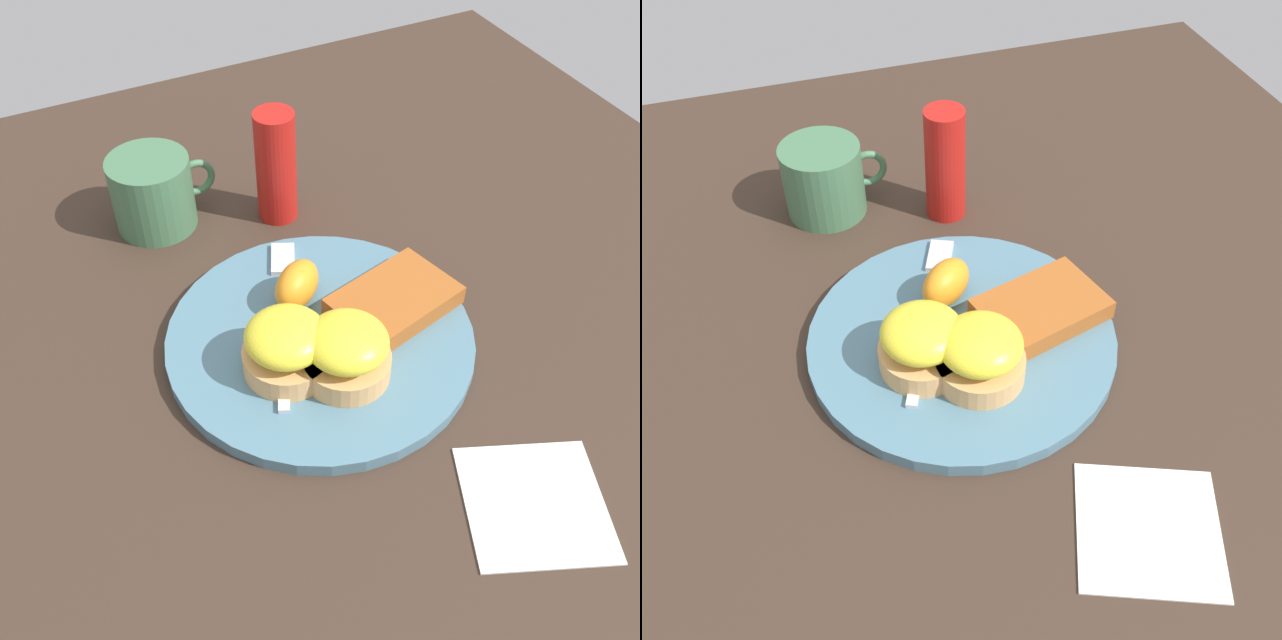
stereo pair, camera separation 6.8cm
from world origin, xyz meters
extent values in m
plane|color=#38281E|center=(0.00, 0.00, 0.00)|extent=(1.10, 1.10, 0.00)
cylinder|color=slate|center=(0.00, 0.00, 0.01)|extent=(0.29, 0.29, 0.01)
cylinder|color=tan|center=(-0.04, -0.02, 0.03)|extent=(0.08, 0.08, 0.02)
ellipsoid|color=yellow|center=(-0.04, -0.02, 0.06)|extent=(0.07, 0.07, 0.04)
cylinder|color=tan|center=(0.00, -0.05, 0.03)|extent=(0.08, 0.08, 0.02)
ellipsoid|color=yellow|center=(0.00, -0.05, 0.06)|extent=(0.07, 0.07, 0.04)
cube|color=#A05320|center=(0.08, 0.00, 0.02)|extent=(0.13, 0.10, 0.02)
ellipsoid|color=orange|center=(0.00, 0.05, 0.04)|extent=(0.07, 0.07, 0.04)
cube|color=silver|center=(-0.04, -0.02, 0.02)|extent=(0.06, 0.11, 0.00)
cube|color=silver|center=(0.01, 0.11, 0.02)|extent=(0.04, 0.05, 0.00)
cylinder|color=#42704C|center=(-0.08, 0.25, 0.04)|extent=(0.09, 0.09, 0.08)
torus|color=#42704C|center=(-0.03, 0.25, 0.04)|extent=(0.04, 0.01, 0.04)
cube|color=white|center=(0.08, -0.23, 0.00)|extent=(0.14, 0.14, 0.00)
cylinder|color=#B21914|center=(0.05, 0.20, 0.06)|extent=(0.04, 0.04, 0.13)
camera|label=1|loc=(-0.21, -0.42, 0.52)|focal=42.00mm
camera|label=2|loc=(-0.15, -0.45, 0.52)|focal=42.00mm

